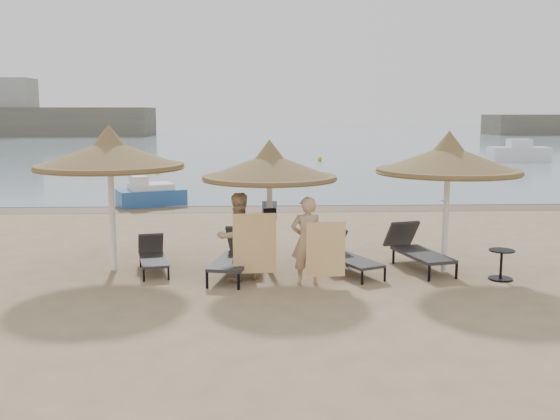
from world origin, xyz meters
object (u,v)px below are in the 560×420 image
(lounger_near_left, at_px, (236,255))
(lounger_near_right, at_px, (347,255))
(pedal_boat, at_px, (150,194))
(palapa_left, at_px, (110,155))
(side_table, at_px, (501,266))
(palapa_center, at_px, (269,167))
(person_right, at_px, (307,234))
(lounger_far_left, at_px, (153,255))
(lounger_far_right, at_px, (416,248))
(person_left, at_px, (237,230))
(palapa_right, at_px, (448,160))

(lounger_near_left, height_order, lounger_near_right, lounger_near_left)
(lounger_near_right, bearing_deg, pedal_boat, 95.46)
(palapa_left, bearing_deg, lounger_near_right, -4.52)
(lounger_near_left, height_order, pedal_boat, pedal_boat)
(lounger_near_left, bearing_deg, side_table, 4.86)
(palapa_left, height_order, palapa_center, palapa_left)
(palapa_left, relative_size, person_right, 1.55)
(lounger_far_left, bearing_deg, pedal_boat, 86.46)
(lounger_far_right, bearing_deg, palapa_center, 170.86)
(lounger_far_right, distance_m, person_right, 2.88)
(pedal_boat, bearing_deg, palapa_left, -107.27)
(palapa_left, height_order, lounger_far_left, palapa_left)
(lounger_near_right, height_order, person_right, person_right)
(person_left, height_order, pedal_boat, person_left)
(lounger_far_left, distance_m, pedal_boat, 9.75)
(palapa_left, distance_m, pedal_boat, 9.79)
(palapa_left, height_order, lounger_far_right, palapa_left)
(palapa_center, height_order, pedal_boat, palapa_center)
(palapa_left, bearing_deg, person_left, -19.13)
(palapa_right, height_order, person_left, palapa_right)
(person_left, bearing_deg, palapa_right, 158.48)
(lounger_far_left, xyz_separation_m, lounger_near_left, (1.81, -0.42, 0.09))
(palapa_center, height_order, palapa_right, palapa_right)
(pedal_boat, bearing_deg, person_left, -93.54)
(lounger_near_left, relative_size, lounger_near_right, 1.14)
(palapa_left, bearing_deg, person_right, -17.54)
(palapa_right, distance_m, lounger_far_right, 2.09)
(lounger_near_left, xyz_separation_m, person_left, (0.05, -0.44, 0.62))
(palapa_center, distance_m, person_right, 1.72)
(lounger_far_left, bearing_deg, lounger_near_left, -26.22)
(lounger_far_left, distance_m, lounger_far_right, 5.76)
(lounger_near_left, relative_size, pedal_boat, 0.80)
(pedal_boat, bearing_deg, palapa_center, -89.10)
(lounger_far_left, relative_size, pedal_boat, 0.63)
(palapa_left, height_order, person_left, palapa_left)
(side_table, bearing_deg, palapa_left, 172.00)
(palapa_center, distance_m, side_table, 5.17)
(lounger_far_right, distance_m, person_left, 4.05)
(palapa_center, distance_m, pedal_boat, 10.86)
(lounger_near_left, xyz_separation_m, lounger_far_right, (3.95, 0.45, 0.00))
(lounger_far_right, xyz_separation_m, pedal_boat, (-7.39, 9.58, -0.01))
(lounger_near_right, relative_size, lounger_far_right, 0.87)
(palapa_left, relative_size, palapa_center, 1.11)
(palapa_center, xyz_separation_m, pedal_boat, (-4.15, 9.87, -1.85))
(palapa_left, xyz_separation_m, lounger_far_right, (6.61, -0.04, -2.08))
(lounger_near_right, bearing_deg, person_left, 168.38)
(side_table, height_order, person_left, person_left)
(lounger_far_left, relative_size, lounger_far_right, 0.78)
(palapa_left, height_order, person_right, palapa_left)
(side_table, bearing_deg, pedal_boat, 129.72)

